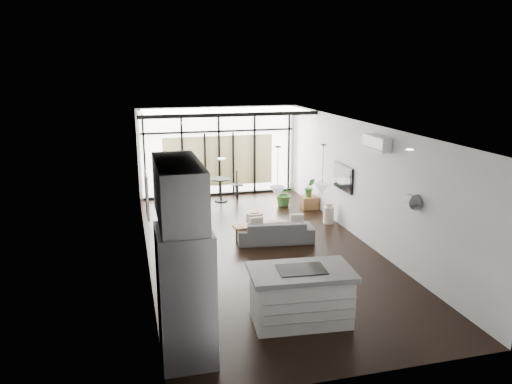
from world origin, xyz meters
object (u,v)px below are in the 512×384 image
island (301,296)px  milk_can (329,213)px  sofa (275,227)px  pouf (254,219)px  fridge (186,295)px  tv (343,177)px  console_bench (261,232)px

island → milk_can: bearing=67.3°
island → sofa: size_ratio=0.93×
sofa → pouf: bearing=-74.8°
fridge → sofa: bearing=58.7°
fridge → pouf: 6.10m
island → sofa: island is taller
island → tv: size_ratio=1.51×
sofa → island: bearing=86.8°
pouf → tv: 2.51m
sofa → pouf: 1.30m
milk_can → tv: size_ratio=0.50×
island → fridge: size_ratio=0.86×
island → console_bench: (0.38, 3.83, -0.24)m
sofa → milk_can: 2.04m
pouf → tv: (2.17, -0.60, 1.12)m
console_bench → milk_can: milk_can is taller
milk_can → sofa: bearing=-150.6°
tv → pouf: bearing=164.6°
island → pouf: (0.51, 4.99, -0.28)m
sofa → tv: size_ratio=1.63×
sofa → console_bench: (-0.31, 0.12, -0.14)m
console_bench → pouf: console_bench is taller
island → sofa: (0.69, 3.72, -0.10)m
island → tv: (2.67, 4.39, 0.85)m
fridge → pouf: (2.42, 5.55, -0.79)m
island → milk_can: (2.46, 4.72, -0.18)m
island → tv: 5.21m
island → console_bench: bearing=89.3°
island → sofa: bearing=84.4°
milk_can → island: bearing=-117.6°
pouf → island: bearing=-95.8°
sofa → pouf: size_ratio=4.03×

